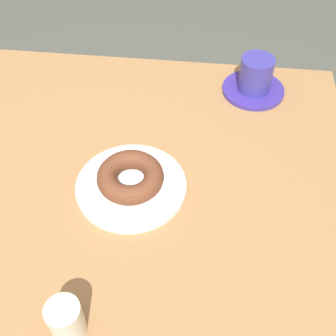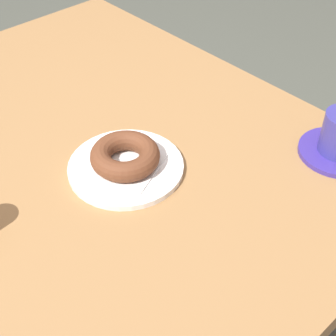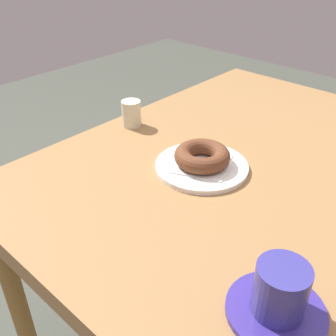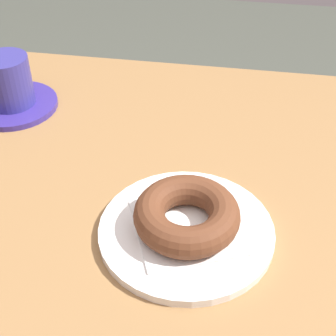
% 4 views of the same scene
% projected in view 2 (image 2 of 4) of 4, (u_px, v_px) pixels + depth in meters
% --- Properties ---
extents(ground_plane, '(6.00, 6.00, 0.00)m').
position_uv_depth(ground_plane, '(127.00, 333.00, 1.53)').
color(ground_plane, '#474B41').
extents(table, '(1.11, 0.79, 0.78)m').
position_uv_depth(table, '(109.00, 163.00, 1.07)').
color(table, olive).
rests_on(table, ground_plane).
extents(plate_chocolate_ring, '(0.22, 0.22, 0.01)m').
position_uv_depth(plate_chocolate_ring, '(126.00, 167.00, 0.93)').
color(plate_chocolate_ring, white).
rests_on(plate_chocolate_ring, table).
extents(napkin_chocolate_ring, '(0.16, 0.16, 0.00)m').
position_uv_depth(napkin_chocolate_ring, '(126.00, 164.00, 0.93)').
color(napkin_chocolate_ring, white).
rests_on(napkin_chocolate_ring, plate_chocolate_ring).
extents(donut_chocolate_ring, '(0.13, 0.13, 0.04)m').
position_uv_depth(donut_chocolate_ring, '(125.00, 156.00, 0.91)').
color(donut_chocolate_ring, brown).
rests_on(donut_chocolate_ring, napkin_chocolate_ring).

